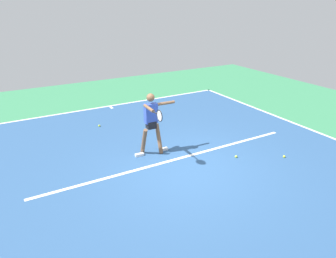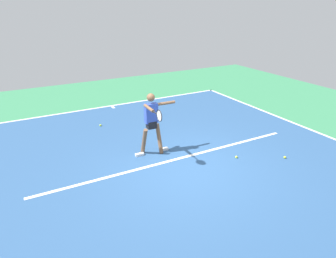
{
  "view_description": "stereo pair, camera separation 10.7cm",
  "coord_description": "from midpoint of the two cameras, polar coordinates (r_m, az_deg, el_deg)",
  "views": [
    {
      "loc": [
        3.78,
        5.78,
        3.93
      ],
      "look_at": [
        0.19,
        -0.58,
        0.9
      ],
      "focal_mm": 33.05,
      "sensor_mm": 36.0,
      "label": 1
    },
    {
      "loc": [
        3.68,
        5.83,
        3.93
      ],
      "look_at": [
        0.19,
        -0.58,
        0.9
      ],
      "focal_mm": 33.05,
      "sensor_mm": 36.0,
      "label": 2
    }
  ],
  "objects": [
    {
      "name": "court_line_sideline_left",
      "position": [
        11.16,
        25.77,
        -0.42
      ],
      "size": [
        0.1,
        11.59,
        0.01
      ],
      "primitive_type": "cube",
      "color": "white",
      "rests_on": "ground_plane"
    },
    {
      "name": "tennis_ball_near_player",
      "position": [
        10.71,
        -12.07,
        0.67
      ],
      "size": [
        0.07,
        0.07,
        0.07
      ],
      "primitive_type": "sphere",
      "color": "#CCE033",
      "rests_on": "ground_plane"
    },
    {
      "name": "court_line_baseline_near",
      "position": [
        12.76,
        -10.18,
        4.25
      ],
      "size": [
        10.01,
        0.1,
        0.01
      ],
      "primitive_type": "cube",
      "color": "white",
      "rests_on": "ground_plane"
    },
    {
      "name": "court_line_service",
      "position": [
        8.32,
        1.75,
        -5.63
      ],
      "size": [
        7.5,
        0.1,
        0.01
      ],
      "primitive_type": "cube",
      "color": "white",
      "rests_on": "ground_plane"
    },
    {
      "name": "tennis_ball_by_sideline",
      "position": [
        8.96,
        21.06,
        -4.89
      ],
      "size": [
        0.07,
        0.07,
        0.07
      ],
      "primitive_type": "sphere",
      "color": "yellow",
      "rests_on": "ground_plane"
    },
    {
      "name": "tennis_player",
      "position": [
        8.25,
        -2.6,
        1.6
      ],
      "size": [
        1.19,
        1.23,
        1.74
      ],
      "rotation": [
        0.0,
        0.0,
        -0.04
      ],
      "color": "brown",
      "rests_on": "ground_plane"
    },
    {
      "name": "tennis_ball_centre_court",
      "position": [
        8.59,
        12.85,
        -5.06
      ],
      "size": [
        0.07,
        0.07,
        0.07
      ],
      "primitive_type": "sphere",
      "color": "#C6E53D",
      "rests_on": "ground_plane"
    },
    {
      "name": "ground_plane",
      "position": [
        7.94,
        3.65,
        -7.19
      ],
      "size": [
        20.47,
        20.47,
        0.0
      ],
      "primitive_type": "plane",
      "color": "#388456"
    },
    {
      "name": "court_surface",
      "position": [
        7.94,
        3.65,
        -7.17
      ],
      "size": [
        10.01,
        11.59,
        0.0
      ],
      "primitive_type": "cube",
      "color": "#2D5484",
      "rests_on": "ground_plane"
    },
    {
      "name": "court_line_centre_mark",
      "position": [
        12.57,
        -9.88,
        4.0
      ],
      "size": [
        0.1,
        0.3,
        0.01
      ],
      "primitive_type": "cube",
      "color": "white",
      "rests_on": "ground_plane"
    }
  ]
}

